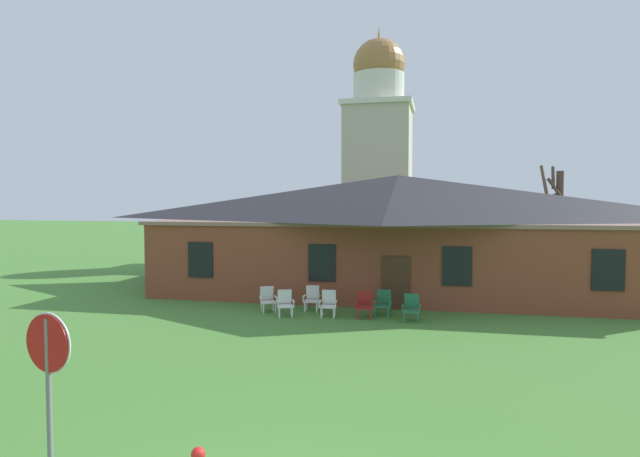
% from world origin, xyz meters
% --- Properties ---
extents(brick_building, '(21.91, 10.40, 5.49)m').
position_xyz_m(brick_building, '(0.00, 20.16, 2.80)').
color(brick_building, brown).
rests_on(brick_building, ground).
extents(dome_tower, '(5.18, 5.18, 17.31)m').
position_xyz_m(dome_tower, '(-2.65, 34.97, 7.84)').
color(dome_tower, '#BCB29E').
rests_on(dome_tower, ground).
extents(stop_sign, '(0.79, 0.21, 2.77)m').
position_xyz_m(stop_sign, '(-2.94, 0.06, 1.98)').
color(stop_sign, slate).
rests_on(stop_sign, ground).
extents(lawn_chair_by_porch, '(0.83, 0.86, 0.96)m').
position_xyz_m(lawn_chair_by_porch, '(-4.43, 13.63, 0.50)').
color(lawn_chair_by_porch, silver).
rests_on(lawn_chair_by_porch, ground).
extents(lawn_chair_near_door, '(0.78, 0.82, 0.96)m').
position_xyz_m(lawn_chair_near_door, '(-3.56, 13.02, 0.50)').
color(lawn_chair_near_door, white).
rests_on(lawn_chair_near_door, ground).
extents(lawn_chair_left_end, '(0.68, 0.71, 0.96)m').
position_xyz_m(lawn_chair_left_end, '(-2.82, 14.24, 0.50)').
color(lawn_chair_left_end, white).
rests_on(lawn_chair_left_end, ground).
extents(lawn_chair_middle, '(0.68, 0.72, 0.96)m').
position_xyz_m(lawn_chair_middle, '(-1.98, 13.32, 0.50)').
color(lawn_chair_middle, white).
rests_on(lawn_chair_middle, ground).
extents(lawn_chair_right_end, '(0.71, 0.74, 0.96)m').
position_xyz_m(lawn_chair_right_end, '(-0.68, 13.35, 0.50)').
color(lawn_chair_right_end, maroon).
rests_on(lawn_chair_right_end, ground).
extents(lawn_chair_far_side, '(0.66, 0.69, 0.96)m').
position_xyz_m(lawn_chair_far_side, '(-0.02, 13.84, 0.50)').
color(lawn_chair_far_side, '#28704C').
rests_on(lawn_chair_far_side, ground).
extents(lawn_chair_under_eave, '(0.64, 0.67, 0.96)m').
position_xyz_m(lawn_chair_under_eave, '(1.04, 13.17, 0.50)').
color(lawn_chair_under_eave, '#28704C').
rests_on(lawn_chair_under_eave, ground).
extents(bare_tree_beside_building, '(1.36, 1.63, 6.12)m').
position_xyz_m(bare_tree_beside_building, '(7.81, 23.37, 3.25)').
color(bare_tree_beside_building, brown).
rests_on(bare_tree_beside_building, ground).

